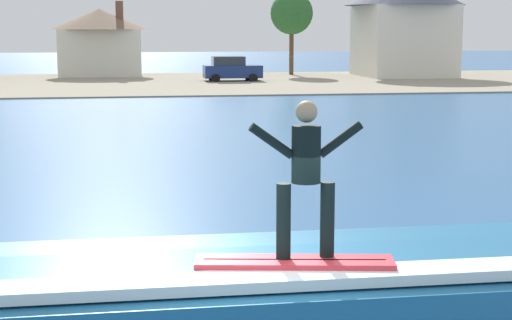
{
  "coord_description": "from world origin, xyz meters",
  "views": [
    {
      "loc": [
        -1.24,
        -8.75,
        3.87
      ],
      "look_at": [
        1.03,
        5.26,
        1.62
      ],
      "focal_mm": 58.53,
      "sensor_mm": 36.0,
      "label": 1
    }
  ],
  "objects_px": {
    "house_gabled_white": "(404,20)",
    "tree_short_bushy": "(292,13)",
    "car_far_shore": "(231,69)",
    "wave_crest": "(319,305)",
    "surfboard": "(294,262)",
    "house_small_cottage": "(100,39)",
    "surfer": "(306,170)"
  },
  "relations": [
    {
      "from": "house_gabled_white",
      "to": "tree_short_bushy",
      "type": "bearing_deg",
      "value": 157.18
    },
    {
      "from": "car_far_shore",
      "to": "tree_short_bushy",
      "type": "relative_size",
      "value": 0.61
    },
    {
      "from": "house_gabled_white",
      "to": "wave_crest",
      "type": "bearing_deg",
      "value": -110.04
    },
    {
      "from": "surfboard",
      "to": "house_small_cottage",
      "type": "relative_size",
      "value": 0.28
    },
    {
      "from": "wave_crest",
      "to": "tree_short_bushy",
      "type": "height_order",
      "value": "tree_short_bushy"
    },
    {
      "from": "surfer",
      "to": "surfboard",
      "type": "bearing_deg",
      "value": -155.46
    },
    {
      "from": "house_small_cottage",
      "to": "tree_short_bushy",
      "type": "height_order",
      "value": "tree_short_bushy"
    },
    {
      "from": "wave_crest",
      "to": "surfer",
      "type": "bearing_deg",
      "value": -119.05
    },
    {
      "from": "surfboard",
      "to": "tree_short_bushy",
      "type": "distance_m",
      "value": 60.4
    },
    {
      "from": "car_far_shore",
      "to": "house_small_cottage",
      "type": "distance_m",
      "value": 13.11
    },
    {
      "from": "car_far_shore",
      "to": "tree_short_bushy",
      "type": "bearing_deg",
      "value": 51.49
    },
    {
      "from": "surfer",
      "to": "car_far_shore",
      "type": "distance_m",
      "value": 51.86
    },
    {
      "from": "car_far_shore",
      "to": "house_gabled_white",
      "type": "relative_size",
      "value": 0.44
    },
    {
      "from": "surfer",
      "to": "house_small_cottage",
      "type": "height_order",
      "value": "house_small_cottage"
    },
    {
      "from": "surfer",
      "to": "house_small_cottage",
      "type": "relative_size",
      "value": 0.22
    },
    {
      "from": "car_far_shore",
      "to": "tree_short_bushy",
      "type": "height_order",
      "value": "tree_short_bushy"
    },
    {
      "from": "surfboard",
      "to": "tree_short_bushy",
      "type": "bearing_deg",
      "value": 78.42
    },
    {
      "from": "wave_crest",
      "to": "surfboard",
      "type": "relative_size",
      "value": 4.39
    },
    {
      "from": "surfboard",
      "to": "house_gabled_white",
      "type": "height_order",
      "value": "house_gabled_white"
    },
    {
      "from": "surfboard",
      "to": "car_far_shore",
      "type": "xyz_separation_m",
      "value": [
        6.12,
        51.55,
        -0.38
      ]
    },
    {
      "from": "car_far_shore",
      "to": "house_gabled_white",
      "type": "distance_m",
      "value": 15.32
    },
    {
      "from": "house_small_cottage",
      "to": "tree_short_bushy",
      "type": "relative_size",
      "value": 1.16
    },
    {
      "from": "surfer",
      "to": "house_gabled_white",
      "type": "bearing_deg",
      "value": 69.87
    },
    {
      "from": "surfer",
      "to": "car_far_shore",
      "type": "bearing_deg",
      "value": 83.37
    },
    {
      "from": "surfboard",
      "to": "house_gabled_white",
      "type": "distance_m",
      "value": 59.28
    },
    {
      "from": "wave_crest",
      "to": "tree_short_bushy",
      "type": "distance_m",
      "value": 59.78
    },
    {
      "from": "wave_crest",
      "to": "house_gabled_white",
      "type": "bearing_deg",
      "value": 69.96
    },
    {
      "from": "surfer",
      "to": "house_gabled_white",
      "type": "xyz_separation_m",
      "value": [
        20.34,
        55.48,
        2.22
      ]
    },
    {
      "from": "car_far_shore",
      "to": "tree_short_bushy",
      "type": "distance_m",
      "value": 10.44
    },
    {
      "from": "wave_crest",
      "to": "tree_short_bushy",
      "type": "bearing_deg",
      "value": 78.72
    },
    {
      "from": "house_small_cottage",
      "to": "wave_crest",
      "type": "bearing_deg",
      "value": -86.32
    },
    {
      "from": "house_small_cottage",
      "to": "surfer",
      "type": "bearing_deg",
      "value": -86.64
    }
  ]
}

